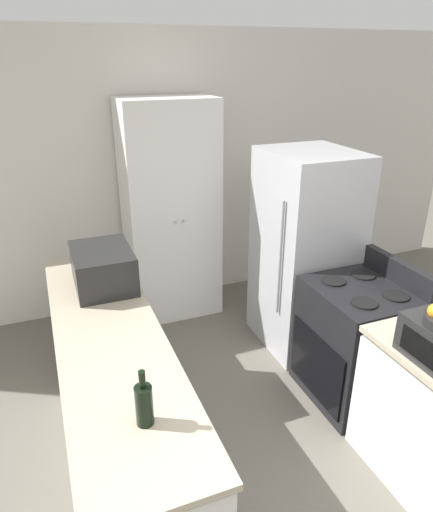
% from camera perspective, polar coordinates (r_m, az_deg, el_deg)
% --- Properties ---
extents(wall_back, '(7.00, 0.06, 2.60)m').
position_cam_1_polar(wall_back, '(4.49, -7.03, 10.00)').
color(wall_back, silver).
rests_on(wall_back, ground_plane).
extents(counter_left, '(0.60, 2.42, 0.89)m').
position_cam_1_polar(counter_left, '(3.01, -12.48, -16.71)').
color(counter_left, silver).
rests_on(counter_left, ground_plane).
extents(counter_right, '(0.60, 0.74, 0.89)m').
position_cam_1_polar(counter_right, '(3.10, 25.33, -17.41)').
color(counter_right, silver).
rests_on(counter_right, ground_plane).
extents(pantry_cabinet, '(0.84, 0.55, 2.04)m').
position_cam_1_polar(pantry_cabinet, '(4.28, -5.72, 5.45)').
color(pantry_cabinet, white).
rests_on(pantry_cabinet, ground_plane).
extents(stove, '(0.66, 0.71, 1.05)m').
position_cam_1_polar(stove, '(3.51, 17.02, -10.25)').
color(stove, black).
rests_on(stove, ground_plane).
extents(refrigerator, '(0.70, 0.77, 1.69)m').
position_cam_1_polar(refrigerator, '(3.88, 10.98, 0.43)').
color(refrigerator, '#B7B7BC').
rests_on(refrigerator, ground_plane).
extents(microwave, '(0.40, 0.52, 0.27)m').
position_cam_1_polar(microwave, '(3.22, -13.97, -1.45)').
color(microwave, black).
rests_on(microwave, counter_left).
extents(wine_bottle, '(0.08, 0.08, 0.28)m').
position_cam_1_polar(wine_bottle, '(2.07, -9.04, -17.79)').
color(wine_bottle, black).
rests_on(wine_bottle, counter_left).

